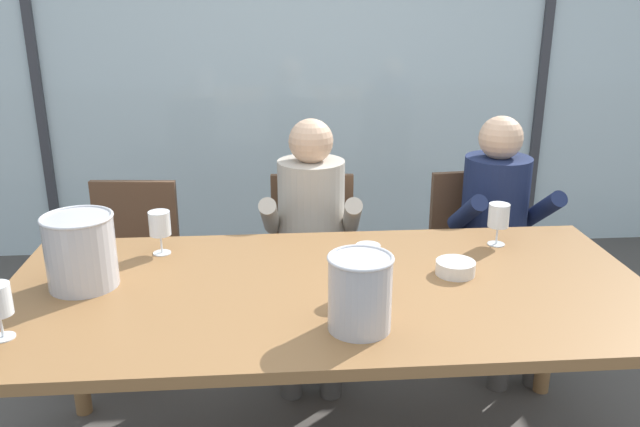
{
  "coord_description": "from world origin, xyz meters",
  "views": [
    {
      "loc": [
        -0.19,
        -2.07,
        1.76
      ],
      "look_at": [
        0.0,
        0.35,
        0.93
      ],
      "focal_mm": 36.48,
      "sensor_mm": 36.0,
      "label": 1
    }
  ],
  "objects_px": {
    "person_navy_polo": "(500,224)",
    "chair_near_curtain": "(133,259)",
    "tasting_bowl": "(455,268)",
    "wine_glass_by_right_taster": "(160,225)",
    "chair_center": "(475,246)",
    "ice_bucket_primary": "(81,250)",
    "wine_glass_by_left_taster": "(499,217)",
    "person_beige_jumper": "(311,229)",
    "chair_left_of_center": "(312,250)",
    "ice_bucket_secondary": "(360,292)",
    "dining_table": "(328,304)",
    "wine_glass_center_pour": "(368,261)"
  },
  "relations": [
    {
      "from": "dining_table",
      "to": "wine_glass_center_pour",
      "type": "relative_size",
      "value": 13.07
    },
    {
      "from": "chair_left_of_center",
      "to": "tasting_bowl",
      "type": "height_order",
      "value": "chair_left_of_center"
    },
    {
      "from": "chair_left_of_center",
      "to": "person_navy_polo",
      "type": "relative_size",
      "value": 0.73
    },
    {
      "from": "dining_table",
      "to": "ice_bucket_primary",
      "type": "xyz_separation_m",
      "value": [
        -0.85,
        0.07,
        0.2
      ]
    },
    {
      "from": "person_beige_jumper",
      "to": "wine_glass_by_right_taster",
      "type": "bearing_deg",
      "value": -139.14
    },
    {
      "from": "chair_left_of_center",
      "to": "wine_glass_center_pour",
      "type": "distance_m",
      "value": 1.11
    },
    {
      "from": "wine_glass_by_left_taster",
      "to": "tasting_bowl",
      "type": "bearing_deg",
      "value": -132.1
    },
    {
      "from": "chair_center",
      "to": "chair_near_curtain",
      "type": "bearing_deg",
      "value": 175.53
    },
    {
      "from": "wine_glass_by_left_taster",
      "to": "wine_glass_by_right_taster",
      "type": "xyz_separation_m",
      "value": [
        -1.35,
        0.01,
        0.0
      ]
    },
    {
      "from": "chair_center",
      "to": "person_navy_polo",
      "type": "relative_size",
      "value": 0.73
    },
    {
      "from": "chair_left_of_center",
      "to": "ice_bucket_secondary",
      "type": "relative_size",
      "value": 3.71
    },
    {
      "from": "ice_bucket_secondary",
      "to": "wine_glass_by_right_taster",
      "type": "xyz_separation_m",
      "value": [
        -0.7,
        0.66,
        -0.01
      ]
    },
    {
      "from": "tasting_bowl",
      "to": "person_beige_jumper",
      "type": "bearing_deg",
      "value": 122.79
    },
    {
      "from": "person_navy_polo",
      "to": "chair_near_curtain",
      "type": "bearing_deg",
      "value": 172.14
    },
    {
      "from": "chair_near_curtain",
      "to": "ice_bucket_secondary",
      "type": "height_order",
      "value": "ice_bucket_secondary"
    },
    {
      "from": "person_beige_jumper",
      "to": "wine_glass_center_pour",
      "type": "xyz_separation_m",
      "value": [
        0.14,
        -0.87,
        0.2
      ]
    },
    {
      "from": "dining_table",
      "to": "chair_left_of_center",
      "type": "distance_m",
      "value": 0.99
    },
    {
      "from": "chair_left_of_center",
      "to": "tasting_bowl",
      "type": "relative_size",
      "value": 6.15
    },
    {
      "from": "chair_center",
      "to": "wine_glass_by_right_taster",
      "type": "height_order",
      "value": "wine_glass_by_right_taster"
    },
    {
      "from": "person_beige_jumper",
      "to": "chair_center",
      "type": "bearing_deg",
      "value": 15.03
    },
    {
      "from": "chair_left_of_center",
      "to": "person_beige_jumper",
      "type": "xyz_separation_m",
      "value": [
        -0.02,
        -0.16,
        0.17
      ]
    },
    {
      "from": "ice_bucket_secondary",
      "to": "wine_glass_by_left_taster",
      "type": "bearing_deg",
      "value": 44.74
    },
    {
      "from": "dining_table",
      "to": "wine_glass_center_pour",
      "type": "bearing_deg",
      "value": -24.78
    },
    {
      "from": "chair_near_curtain",
      "to": "person_beige_jumper",
      "type": "height_order",
      "value": "person_beige_jumper"
    },
    {
      "from": "ice_bucket_secondary",
      "to": "person_beige_jumper",
      "type": "bearing_deg",
      "value": 93.83
    },
    {
      "from": "chair_left_of_center",
      "to": "chair_center",
      "type": "bearing_deg",
      "value": 3.47
    },
    {
      "from": "person_navy_polo",
      "to": "person_beige_jumper",
      "type": "bearing_deg",
      "value": 175.88
    },
    {
      "from": "ice_bucket_primary",
      "to": "wine_glass_by_left_taster",
      "type": "height_order",
      "value": "ice_bucket_primary"
    },
    {
      "from": "ice_bucket_primary",
      "to": "wine_glass_by_left_taster",
      "type": "relative_size",
      "value": 1.5
    },
    {
      "from": "chair_center",
      "to": "person_navy_polo",
      "type": "xyz_separation_m",
      "value": [
        0.06,
        -0.16,
        0.17
      ]
    },
    {
      "from": "person_beige_jumper",
      "to": "wine_glass_by_left_taster",
      "type": "xyz_separation_m",
      "value": [
        0.73,
        -0.47,
        0.2
      ]
    },
    {
      "from": "wine_glass_center_pour",
      "to": "dining_table",
      "type": "bearing_deg",
      "value": 155.22
    },
    {
      "from": "chair_near_curtain",
      "to": "wine_glass_by_right_taster",
      "type": "relative_size",
      "value": 5.09
    },
    {
      "from": "tasting_bowl",
      "to": "wine_glass_by_right_taster",
      "type": "relative_size",
      "value": 0.83
    },
    {
      "from": "person_beige_jumper",
      "to": "wine_glass_by_left_taster",
      "type": "bearing_deg",
      "value": -28.4
    },
    {
      "from": "wine_glass_by_left_taster",
      "to": "wine_glass_center_pour",
      "type": "bearing_deg",
      "value": -146.04
    },
    {
      "from": "chair_near_curtain",
      "to": "chair_left_of_center",
      "type": "xyz_separation_m",
      "value": [
        0.88,
        0.05,
        0.0
      ]
    },
    {
      "from": "ice_bucket_primary",
      "to": "wine_glass_by_right_taster",
      "type": "distance_m",
      "value": 0.36
    },
    {
      "from": "chair_left_of_center",
      "to": "person_beige_jumper",
      "type": "bearing_deg",
      "value": -91.93
    },
    {
      "from": "person_navy_polo",
      "to": "wine_glass_by_right_taster",
      "type": "xyz_separation_m",
      "value": [
        -1.54,
        -0.46,
        0.2
      ]
    },
    {
      "from": "tasting_bowl",
      "to": "wine_glass_center_pour",
      "type": "relative_size",
      "value": 0.83
    },
    {
      "from": "wine_glass_by_right_taster",
      "to": "person_navy_polo",
      "type": "bearing_deg",
      "value": 16.61
    },
    {
      "from": "dining_table",
      "to": "person_beige_jumper",
      "type": "relative_size",
      "value": 1.89
    },
    {
      "from": "chair_left_of_center",
      "to": "wine_glass_center_pour",
      "type": "xyz_separation_m",
      "value": [
        0.12,
        -1.03,
        0.38
      ]
    },
    {
      "from": "wine_glass_by_left_taster",
      "to": "person_navy_polo",
      "type": "bearing_deg",
      "value": 68.17
    },
    {
      "from": "chair_center",
      "to": "ice_bucket_primary",
      "type": "relative_size",
      "value": 3.4
    },
    {
      "from": "chair_center",
      "to": "ice_bucket_secondary",
      "type": "height_order",
      "value": "ice_bucket_secondary"
    },
    {
      "from": "wine_glass_by_left_taster",
      "to": "person_beige_jumper",
      "type": "bearing_deg",
      "value": 147.21
    },
    {
      "from": "person_navy_polo",
      "to": "wine_glass_center_pour",
      "type": "relative_size",
      "value": 6.93
    },
    {
      "from": "wine_glass_by_left_taster",
      "to": "wine_glass_by_right_taster",
      "type": "bearing_deg",
      "value": 179.55
    }
  ]
}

